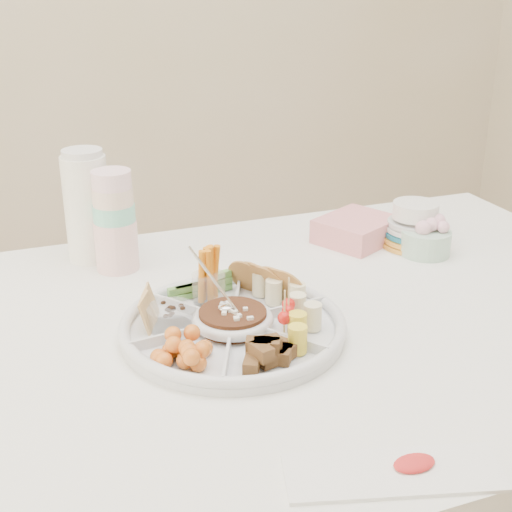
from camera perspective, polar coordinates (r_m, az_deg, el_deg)
name	(u,v)px	position (r m, az deg, el deg)	size (l,w,h in m)	color
dining_table	(284,486)	(1.50, 2.25, -17.93)	(1.52, 1.02, 0.76)	white
party_tray	(233,323)	(1.22, -1.87, -5.40)	(0.38, 0.38, 0.04)	white
bean_dip	(233,319)	(1.21, -1.87, -5.09)	(0.12, 0.12, 0.04)	black
tortillas	(273,285)	(1.31, 1.35, -2.31)	(0.10, 0.10, 0.06)	#9F6F39
carrot_cucumber	(202,273)	(1.31, -4.35, -1.40)	(0.12, 0.12, 0.11)	orange
pita_raisins	(156,310)	(1.23, -7.97, -4.32)	(0.12, 0.12, 0.06)	tan
cherries	(185,349)	(1.12, -5.67, -7.39)	(0.12, 0.12, 0.05)	orange
granola_chunks	(269,351)	(1.11, 1.04, -7.59)	(0.11, 0.11, 0.05)	brown
banana_tomato	(310,306)	(1.20, 4.33, -3.99)	(0.10, 0.10, 0.08)	#FFEA65
cup_stack	(114,213)	(1.47, -11.29, 3.37)	(0.09, 0.09, 0.24)	white
thermos	(87,205)	(1.53, -13.39, 4.03)	(0.09, 0.09, 0.24)	white
flower_bowl	(426,236)	(1.59, 13.44, 1.53)	(0.11, 0.11, 0.08)	#B4D5C3
napkin_stack	(356,230)	(1.64, 8.04, 2.09)	(0.16, 0.14, 0.05)	pink
plate_stack	(414,227)	(1.62, 12.54, 2.32)	(0.14, 0.14, 0.09)	gold
placemat	(393,473)	(0.94, 10.92, -16.66)	(0.27, 0.09, 0.01)	white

